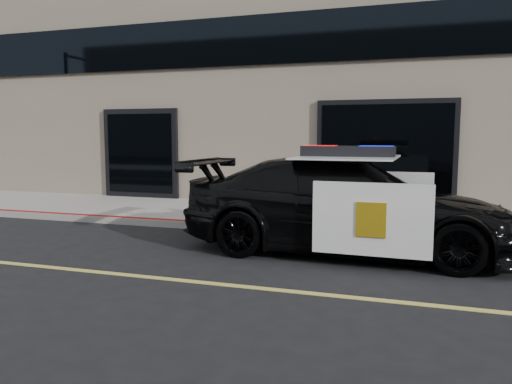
% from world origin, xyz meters
% --- Properties ---
extents(ground, '(120.00, 120.00, 0.00)m').
position_xyz_m(ground, '(0.00, 0.00, 0.00)').
color(ground, black).
rests_on(ground, ground).
extents(sidewalk_n, '(60.00, 3.50, 0.15)m').
position_xyz_m(sidewalk_n, '(0.00, 5.25, 0.07)').
color(sidewalk_n, gray).
rests_on(sidewalk_n, ground).
extents(building_n, '(60.00, 7.00, 12.00)m').
position_xyz_m(building_n, '(0.00, 10.50, 6.00)').
color(building_n, '#756856').
rests_on(building_n, ground).
extents(police_car, '(2.65, 5.63, 1.82)m').
position_xyz_m(police_car, '(-1.31, 2.41, 0.81)').
color(police_car, black).
rests_on(police_car, ground).
extents(fire_hydrant, '(0.34, 0.47, 0.74)m').
position_xyz_m(fire_hydrant, '(-4.41, 4.21, 0.50)').
color(fire_hydrant, silver).
rests_on(fire_hydrant, sidewalk_n).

